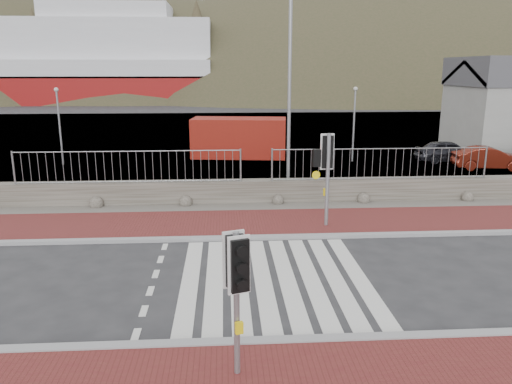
{
  "coord_description": "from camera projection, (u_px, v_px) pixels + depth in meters",
  "views": [
    {
      "loc": [
        -1.2,
        -11.47,
        5.1
      ],
      "look_at": [
        -0.28,
        3.0,
        1.5
      ],
      "focal_mm": 35.0,
      "sensor_mm": 36.0,
      "label": 1
    }
  ],
  "objects": [
    {
      "name": "shipping_container",
      "position": [
        239.0,
        138.0,
        29.33
      ],
      "size": [
        5.68,
        2.91,
        2.27
      ],
      "primitive_type": "cube",
      "rotation": [
        0.0,
        0.0,
        -0.12
      ],
      "color": "#9D2011",
      "rests_on": "ground"
    },
    {
      "name": "kerb_near",
      "position": [
        291.0,
        341.0,
        9.5
      ],
      "size": [
        40.0,
        0.25,
        0.12
      ],
      "primitive_type": "cube",
      "color": "gray",
      "rests_on": "ground"
    },
    {
      "name": "zebra_crossing",
      "position": [
        275.0,
        279.0,
        12.41
      ],
      "size": [
        4.62,
        5.6,
        0.01
      ],
      "color": "silver",
      "rests_on": "ground"
    },
    {
      "name": "kerb_far",
      "position": [
        265.0,
        238.0,
        15.31
      ],
      "size": [
        40.0,
        0.25,
        0.12
      ],
      "primitive_type": "cube",
      "color": "gray",
      "rests_on": "ground"
    },
    {
      "name": "water",
      "position": [
        232.0,
        104.0,
        73.33
      ],
      "size": [
        220.0,
        50.0,
        0.05
      ],
      "primitive_type": "cube",
      "color": "#3F4C54",
      "rests_on": "ground"
    },
    {
      "name": "traffic_signal_far",
      "position": [
        327.0,
        160.0,
        15.92
      ],
      "size": [
        0.75,
        0.31,
        3.11
      ],
      "rotation": [
        0.0,
        0.0,
        3.24
      ],
      "color": "gray",
      "rests_on": "ground"
    },
    {
      "name": "traffic_signal_near",
      "position": [
        236.0,
        275.0,
        8.05
      ],
      "size": [
        0.42,
        0.33,
        2.59
      ],
      "rotation": [
        0.0,
        0.0,
        0.32
      ],
      "color": "gray",
      "rests_on": "ground"
    },
    {
      "name": "ferry",
      "position": [
        68.0,
        66.0,
        75.35
      ],
      "size": [
        50.0,
        16.0,
        20.0
      ],
      "color": "maroon",
      "rests_on": "ground"
    },
    {
      "name": "car_b",
      "position": [
        489.0,
        158.0,
        25.77
      ],
      "size": [
        3.69,
        1.73,
        1.17
      ],
      "primitive_type": "imported",
      "rotation": [
        0.0,
        0.0,
        1.43
      ],
      "color": "#52150B",
      "rests_on": "ground"
    },
    {
      "name": "car_a",
      "position": [
        448.0,
        151.0,
        27.77
      ],
      "size": [
        3.58,
        1.46,
        1.22
      ],
      "primitive_type": "imported",
      "rotation": [
        0.0,
        0.0,
        1.56
      ],
      "color": "black",
      "rests_on": "ground"
    },
    {
      "name": "gravel_strip",
      "position": [
        257.0,
        207.0,
        18.7
      ],
      "size": [
        40.0,
        1.5,
        0.06
      ],
      "primitive_type": "cube",
      "color": "#59544C",
      "rests_on": "ground"
    },
    {
      "name": "quay",
      "position": [
        239.0,
        135.0,
        39.43
      ],
      "size": [
        120.0,
        40.0,
        0.5
      ],
      "primitive_type": "cube",
      "color": "#4C4C4F",
      "rests_on": "ground"
    },
    {
      "name": "hills_backdrop",
      "position": [
        264.0,
        208.0,
        103.52
      ],
      "size": [
        254.0,
        90.0,
        100.0
      ],
      "color": "#353721",
      "rests_on": "ground"
    },
    {
      "name": "stone_wall",
      "position": [
        256.0,
        191.0,
        19.37
      ],
      "size": [
        40.0,
        0.6,
        0.9
      ],
      "primitive_type": "cube",
      "color": "#4B473D",
      "rests_on": "ground"
    },
    {
      "name": "railing",
      "position": [
        256.0,
        157.0,
        18.9
      ],
      "size": [
        18.07,
        0.07,
        1.22
      ],
      "color": "gray",
      "rests_on": "stone_wall"
    },
    {
      "name": "streetlight",
      "position": [
        293.0,
        86.0,
        19.26
      ],
      "size": [
        1.67,
        0.37,
        7.88
      ],
      "rotation": [
        0.0,
        0.0,
        -0.12
      ],
      "color": "gray",
      "rests_on": "ground"
    },
    {
      "name": "ground",
      "position": [
        275.0,
        279.0,
        12.41
      ],
      "size": [
        220.0,
        220.0,
        0.0
      ],
      "primitive_type": "plane",
      "color": "#28282B",
      "rests_on": "ground"
    },
    {
      "name": "sidewalk_far",
      "position": [
        261.0,
        223.0,
        16.76
      ],
      "size": [
        40.0,
        3.0,
        0.08
      ],
      "primitive_type": "cube",
      "color": "maroon",
      "rests_on": "ground"
    }
  ]
}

